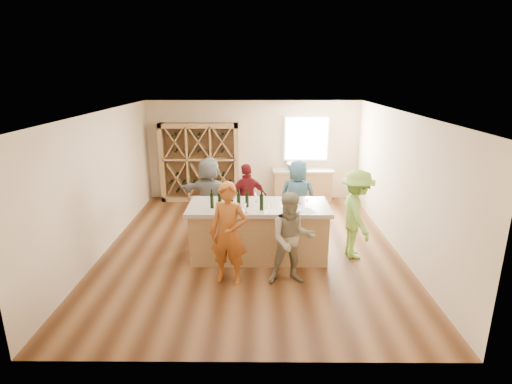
{
  "coord_description": "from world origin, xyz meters",
  "views": [
    {
      "loc": [
        0.15,
        -7.73,
        3.52
      ],
      "look_at": [
        0.1,
        0.2,
        1.15
      ],
      "focal_mm": 28.0,
      "sensor_mm": 36.0,
      "label": 1
    }
  ],
  "objects_px": {
    "wine_bottle_a": "(212,201)",
    "wine_bottle_f": "(262,202)",
    "person_server": "(356,214)",
    "person_far_right": "(298,197)",
    "wine_bottle_e": "(247,200)",
    "person_far_left": "(210,195)",
    "wine_bottle_d": "(239,201)",
    "person_near_left": "(229,234)",
    "tasting_counter_base": "(259,233)",
    "wine_bottle_c": "(231,199)",
    "wine_bottle_b": "(220,201)",
    "person_near_right": "(292,239)",
    "wine_rack": "(200,162)",
    "person_far_mid": "(247,199)",
    "sink": "(296,166)"
  },
  "relations": [
    {
      "from": "wine_bottle_b",
      "to": "person_server",
      "type": "height_order",
      "value": "person_server"
    },
    {
      "from": "person_server",
      "to": "person_far_right",
      "type": "relative_size",
      "value": 1.04
    },
    {
      "from": "wine_bottle_b",
      "to": "wine_bottle_e",
      "type": "xyz_separation_m",
      "value": [
        0.5,
        0.12,
        -0.02
      ]
    },
    {
      "from": "tasting_counter_base",
      "to": "person_server",
      "type": "relative_size",
      "value": 1.47
    },
    {
      "from": "wine_bottle_a",
      "to": "wine_bottle_c",
      "type": "distance_m",
      "value": 0.37
    },
    {
      "from": "wine_bottle_e",
      "to": "person_far_left",
      "type": "xyz_separation_m",
      "value": [
        -0.89,
        1.47,
        -0.35
      ]
    },
    {
      "from": "wine_bottle_c",
      "to": "person_far_mid",
      "type": "xyz_separation_m",
      "value": [
        0.26,
        1.37,
        -0.43
      ]
    },
    {
      "from": "wine_bottle_c",
      "to": "person_near_left",
      "type": "bearing_deg",
      "value": -89.69
    },
    {
      "from": "person_near_right",
      "to": "wine_bottle_f",
      "type": "relative_size",
      "value": 5.44
    },
    {
      "from": "sink",
      "to": "person_far_left",
      "type": "distance_m",
      "value": 3.14
    },
    {
      "from": "tasting_counter_base",
      "to": "person_far_mid",
      "type": "relative_size",
      "value": 1.61
    },
    {
      "from": "wine_bottle_c",
      "to": "person_near_right",
      "type": "bearing_deg",
      "value": -40.05
    },
    {
      "from": "sink",
      "to": "person_near_left",
      "type": "bearing_deg",
      "value": -108.54
    },
    {
      "from": "wine_bottle_c",
      "to": "wine_bottle_f",
      "type": "bearing_deg",
      "value": -17.05
    },
    {
      "from": "wine_bottle_f",
      "to": "wine_bottle_c",
      "type": "bearing_deg",
      "value": 162.95
    },
    {
      "from": "person_near_left",
      "to": "person_far_mid",
      "type": "distance_m",
      "value": 2.27
    },
    {
      "from": "tasting_counter_base",
      "to": "wine_bottle_b",
      "type": "distance_m",
      "value": 1.06
    },
    {
      "from": "person_far_mid",
      "to": "person_far_right",
      "type": "relative_size",
      "value": 0.95
    },
    {
      "from": "person_far_mid",
      "to": "person_far_left",
      "type": "bearing_deg",
      "value": -27.7
    },
    {
      "from": "wine_bottle_d",
      "to": "wine_rack",
      "type": "bearing_deg",
      "value": 108.09
    },
    {
      "from": "wine_bottle_e",
      "to": "wine_rack",
      "type": "bearing_deg",
      "value": 110.53
    },
    {
      "from": "wine_bottle_d",
      "to": "person_far_mid",
      "type": "height_order",
      "value": "person_far_mid"
    },
    {
      "from": "person_near_left",
      "to": "person_far_left",
      "type": "relative_size",
      "value": 1.03
    },
    {
      "from": "wine_bottle_e",
      "to": "person_near_right",
      "type": "bearing_deg",
      "value": -49.19
    },
    {
      "from": "person_near_left",
      "to": "wine_bottle_f",
      "type": "distance_m",
      "value": 0.96
    },
    {
      "from": "wine_bottle_d",
      "to": "person_server",
      "type": "relative_size",
      "value": 0.16
    },
    {
      "from": "wine_bottle_e",
      "to": "person_far_left",
      "type": "relative_size",
      "value": 0.16
    },
    {
      "from": "wine_bottle_b",
      "to": "person_near_right",
      "type": "bearing_deg",
      "value": -31.63
    },
    {
      "from": "sink",
      "to": "wine_bottle_f",
      "type": "height_order",
      "value": "wine_bottle_f"
    },
    {
      "from": "person_near_left",
      "to": "wine_bottle_f",
      "type": "height_order",
      "value": "person_near_left"
    },
    {
      "from": "person_near_left",
      "to": "person_far_left",
      "type": "distance_m",
      "value": 2.43
    },
    {
      "from": "tasting_counter_base",
      "to": "person_far_mid",
      "type": "distance_m",
      "value": 1.31
    },
    {
      "from": "wine_bottle_b",
      "to": "person_near_left",
      "type": "bearing_deg",
      "value": -74.53
    },
    {
      "from": "person_near_right",
      "to": "wine_bottle_d",
      "type": "bearing_deg",
      "value": 134.52
    },
    {
      "from": "person_near_left",
      "to": "sink",
      "type": "bearing_deg",
      "value": 84.78
    },
    {
      "from": "wine_bottle_b",
      "to": "wine_bottle_a",
      "type": "bearing_deg",
      "value": 160.75
    },
    {
      "from": "wine_bottle_e",
      "to": "person_near_left",
      "type": "bearing_deg",
      "value": -108.19
    },
    {
      "from": "wine_bottle_a",
      "to": "person_server",
      "type": "distance_m",
      "value": 2.81
    },
    {
      "from": "sink",
      "to": "wine_bottle_c",
      "type": "relative_size",
      "value": 1.76
    },
    {
      "from": "tasting_counter_base",
      "to": "wine_bottle_a",
      "type": "height_order",
      "value": "wine_bottle_a"
    },
    {
      "from": "wine_bottle_a",
      "to": "wine_bottle_f",
      "type": "distance_m",
      "value": 0.94
    },
    {
      "from": "wine_bottle_b",
      "to": "wine_bottle_e",
      "type": "relative_size",
      "value": 1.15
    },
    {
      "from": "person_near_left",
      "to": "person_far_right",
      "type": "xyz_separation_m",
      "value": [
        1.38,
        2.23,
        -0.05
      ]
    },
    {
      "from": "wine_rack",
      "to": "tasting_counter_base",
      "type": "xyz_separation_m",
      "value": [
        1.66,
        -3.7,
        -0.6
      ]
    },
    {
      "from": "wine_bottle_f",
      "to": "person_far_mid",
      "type": "bearing_deg",
      "value": 101.19
    },
    {
      "from": "person_near_left",
      "to": "person_server",
      "type": "relative_size",
      "value": 1.02
    },
    {
      "from": "wine_rack",
      "to": "person_far_mid",
      "type": "bearing_deg",
      "value": -60.29
    },
    {
      "from": "tasting_counter_base",
      "to": "person_near_left",
      "type": "xyz_separation_m",
      "value": [
        -0.51,
        -1.01,
        0.4
      ]
    },
    {
      "from": "person_near_left",
      "to": "person_server",
      "type": "bearing_deg",
      "value": 36.28
    },
    {
      "from": "wine_rack",
      "to": "person_far_mid",
      "type": "height_order",
      "value": "wine_rack"
    }
  ]
}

